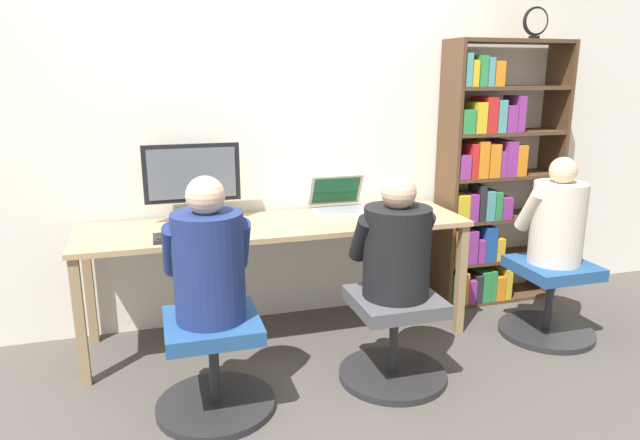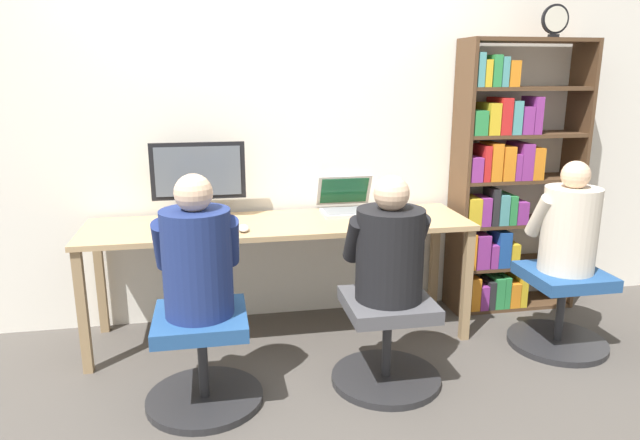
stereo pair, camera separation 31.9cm
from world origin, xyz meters
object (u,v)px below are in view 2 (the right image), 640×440
(office_chair_right, at_px, (387,340))
(person_near_shelf, at_px, (569,225))
(office_chair_left, at_px, (203,358))
(desktop_monitor, at_px, (198,176))
(office_chair_side, at_px, (561,308))
(desk_clock, at_px, (555,20))
(keyboard, at_px, (194,232))
(laptop, at_px, (348,205))
(person_at_laptop, at_px, (390,248))
(bookshelf, at_px, (504,187))
(person_at_monitor, at_px, (197,256))

(office_chair_right, relative_size, person_near_shelf, 0.90)
(office_chair_left, xyz_separation_m, person_near_shelf, (2.06, 0.24, 0.50))
(desktop_monitor, xyz_separation_m, person_near_shelf, (2.05, -0.60, -0.24))
(office_chair_side, distance_m, person_near_shelf, 0.50)
(desktop_monitor, distance_m, office_chair_left, 1.12)
(office_chair_right, bearing_deg, desk_clock, 31.11)
(keyboard, height_order, person_near_shelf, person_near_shelf)
(desktop_monitor, xyz_separation_m, laptop, (0.91, -0.00, -0.21))
(laptop, xyz_separation_m, office_chair_right, (0.02, -0.82, -0.53))
(office_chair_side, bearing_deg, office_chair_right, -169.39)
(office_chair_left, bearing_deg, person_near_shelf, 6.56)
(desktop_monitor, height_order, person_at_laptop, desktop_monitor)
(laptop, relative_size, person_at_laptop, 0.55)
(bookshelf, height_order, desk_clock, desk_clock)
(person_at_laptop, xyz_separation_m, desk_clock, (1.25, 0.75, 1.15))
(office_chair_right, xyz_separation_m, person_near_shelf, (1.12, 0.22, 0.50))
(office_chair_left, bearing_deg, person_at_monitor, 90.00)
(office_chair_left, bearing_deg, keyboard, 92.84)
(laptop, xyz_separation_m, office_chair_side, (1.14, -0.61, -0.53))
(office_chair_right, height_order, person_at_laptop, person_at_laptop)
(desktop_monitor, height_order, laptop, desktop_monitor)
(office_chair_left, relative_size, person_at_monitor, 0.85)
(person_at_monitor, bearing_deg, desktop_monitor, 89.77)
(laptop, distance_m, person_at_laptop, 0.81)
(desktop_monitor, height_order, person_at_monitor, desktop_monitor)
(office_chair_left, relative_size, desk_clock, 2.92)
(keyboard, relative_size, desk_clock, 2.19)
(desk_clock, bearing_deg, bookshelf, 163.86)
(desk_clock, bearing_deg, laptop, 177.04)
(office_chair_left, distance_m, office_chair_side, 2.07)
(desktop_monitor, bearing_deg, person_at_laptop, -41.19)
(laptop, distance_m, person_at_monitor, 1.24)
(office_chair_left, height_order, office_chair_side, same)
(desktop_monitor, xyz_separation_m, person_at_monitor, (-0.00, -0.83, -0.23))
(office_chair_right, distance_m, person_at_laptop, 0.49)
(person_at_monitor, relative_size, bookshelf, 0.38)
(office_chair_left, bearing_deg, desk_clock, 19.53)
(person_at_monitor, relative_size, desk_clock, 3.43)
(keyboard, bearing_deg, person_at_laptop, -26.16)
(desktop_monitor, xyz_separation_m, desk_clock, (2.18, -0.07, 0.90))
(person_at_monitor, xyz_separation_m, person_near_shelf, (2.06, 0.23, -0.01))
(bookshelf, bearing_deg, keyboard, -170.31)
(office_chair_right, xyz_separation_m, person_at_laptop, (-0.00, 0.00, 0.49))
(office_chair_side, bearing_deg, desk_clock, 77.33)
(office_chair_left, distance_m, person_at_laptop, 1.06)
(office_chair_right, distance_m, person_near_shelf, 1.25)
(desk_clock, distance_m, person_near_shelf, 1.27)
(office_chair_right, xyz_separation_m, desk_clock, (1.25, 0.75, 1.65))
(office_chair_right, xyz_separation_m, person_at_monitor, (-0.93, -0.02, 0.52))
(person_at_monitor, xyz_separation_m, office_chair_side, (2.06, 0.23, -0.52))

